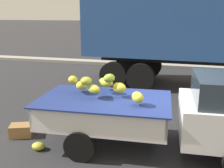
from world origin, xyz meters
name	(u,v)px	position (x,y,z in m)	size (l,w,h in m)	color
ground	(156,142)	(0.00, 0.00, 0.00)	(220.00, 220.00, 0.00)	#28282B
curb_strip	(172,66)	(0.00, 9.16, 0.08)	(80.00, 0.80, 0.16)	gray
pickup_truck	(199,114)	(0.89, -0.22, 0.88)	(5.17, 2.08, 1.70)	white
fallen_banana_bunch_near_tailgate	(38,146)	(-2.45, -1.02, 0.09)	(0.29, 0.24, 0.17)	gold
produce_crate	(21,130)	(-3.20, -0.52, 0.15)	(0.52, 0.36, 0.29)	olive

